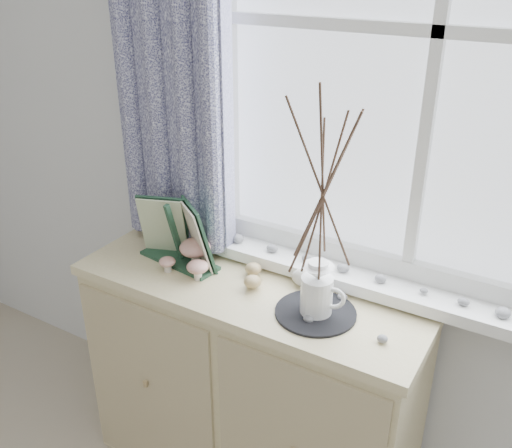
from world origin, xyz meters
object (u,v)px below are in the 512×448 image
object	(u,v)px
botanical_book	(172,234)
twig_pitcher	(323,186)
sideboard	(250,383)
toadstool_cluster	(193,254)

from	to	relation	value
botanical_book	twig_pitcher	distance (m)	0.62
botanical_book	twig_pitcher	xyz separation A→B (m)	(0.55, -0.01, 0.30)
botanical_book	twig_pitcher	size ratio (longest dim) A/B	0.48
sideboard	twig_pitcher	size ratio (longest dim) A/B	1.65
sideboard	toadstool_cluster	size ratio (longest dim) A/B	6.47
toadstool_cluster	twig_pitcher	world-z (taller)	twig_pitcher
sideboard	twig_pitcher	xyz separation A→B (m)	(0.26, -0.04, 0.84)
twig_pitcher	toadstool_cluster	bearing A→B (deg)	158.98
twig_pitcher	sideboard	bearing A→B (deg)	152.21
sideboard	botanical_book	xyz separation A→B (m)	(-0.29, -0.03, 0.55)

